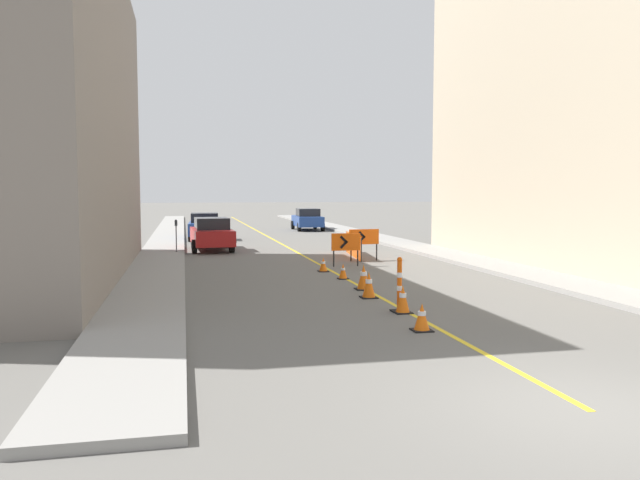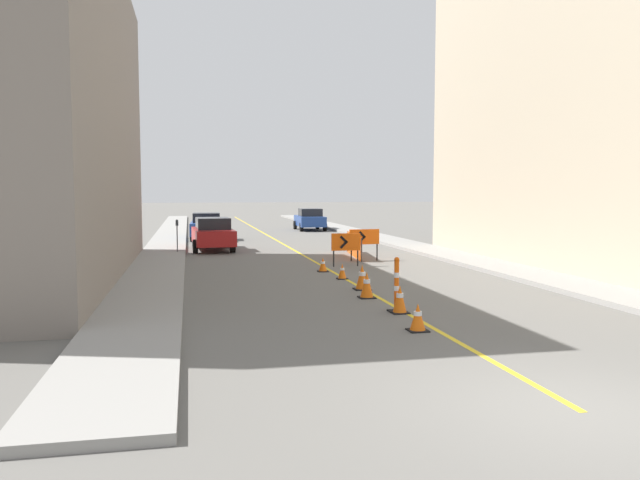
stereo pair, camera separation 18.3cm
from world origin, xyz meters
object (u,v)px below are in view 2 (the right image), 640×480
at_px(traffic_cone_nearest, 418,317).
at_px(traffic_cone_fourth, 362,277).
at_px(delineator_post_front, 397,288).
at_px(parked_car_curb_mid, 207,226).
at_px(traffic_cone_second, 400,299).
at_px(traffic_cone_farthest, 323,265).
at_px(traffic_cone_third, 367,285).
at_px(traffic_cone_fifth, 342,271).
at_px(parked_car_curb_near, 213,234).
at_px(arrow_barricade_secondary, 364,238).
at_px(parking_meter_near_curb, 177,229).
at_px(parked_car_curb_far, 310,219).
at_px(arrow_barricade_primary, 346,243).

bearing_deg(traffic_cone_nearest, traffic_cone_fourth, 86.32).
distance_m(delineator_post_front, parked_car_curb_mid, 23.60).
distance_m(traffic_cone_second, traffic_cone_farthest, 7.75).
xyz_separation_m(traffic_cone_third, traffic_cone_fifth, (0.22, 3.64, -0.10)).
bearing_deg(parked_car_curb_near, traffic_cone_fifth, -73.86).
height_order(traffic_cone_nearest, parked_car_curb_near, parked_car_curb_near).
height_order(traffic_cone_fourth, arrow_barricade_secondary, arrow_barricade_secondary).
height_order(traffic_cone_fourth, parked_car_curb_near, parked_car_curb_near).
bearing_deg(parked_car_curb_mid, parked_car_curb_near, -86.48).
xyz_separation_m(traffic_cone_second, traffic_cone_fifth, (0.05, 5.81, -0.08)).
distance_m(traffic_cone_nearest, arrow_barricade_secondary, 12.86).
xyz_separation_m(traffic_cone_fifth, traffic_cone_farthest, (-0.23, 1.94, 0.00)).
relative_size(delineator_post_front, parked_car_curb_near, 0.30).
bearing_deg(parking_meter_near_curb, arrow_barricade_secondary, -27.95).
xyz_separation_m(traffic_cone_nearest, traffic_cone_fifth, (0.31, 7.68, -0.03)).
bearing_deg(traffic_cone_nearest, arrow_barricade_secondary, 78.95).
distance_m(traffic_cone_farthest, parked_car_curb_far, 23.57).
relative_size(traffic_cone_farthest, delineator_post_front, 0.39).
bearing_deg(arrow_barricade_secondary, traffic_cone_farthest, -133.35).
bearing_deg(traffic_cone_farthest, parked_car_curb_far, 80.18).
distance_m(arrow_barricade_primary, parking_meter_near_curb, 8.51).
height_order(arrow_barricade_secondary, parked_car_curb_near, parked_car_curb_near).
bearing_deg(traffic_cone_second, traffic_cone_farthest, 91.33).
xyz_separation_m(parked_car_curb_near, parked_car_curb_mid, (-0.11, 6.80, 0.00)).
bearing_deg(parked_car_curb_near, parked_car_curb_far, 59.31).
height_order(parked_car_curb_near, parked_car_curb_mid, same).
bearing_deg(parking_meter_near_curb, traffic_cone_farthest, -53.55).
xyz_separation_m(traffic_cone_third, arrow_barricade_primary, (1.17, 6.91, 0.54)).
height_order(traffic_cone_nearest, arrow_barricade_secondary, arrow_barricade_secondary).
bearing_deg(parked_car_curb_mid, traffic_cone_fourth, -76.36).
relative_size(traffic_cone_nearest, traffic_cone_third, 0.81).
height_order(traffic_cone_nearest, traffic_cone_fourth, traffic_cone_fourth).
height_order(traffic_cone_fifth, parked_car_curb_far, parked_car_curb_far).
xyz_separation_m(traffic_cone_nearest, traffic_cone_third, (0.09, 4.04, 0.07)).
height_order(traffic_cone_third, traffic_cone_farthest, traffic_cone_third).
bearing_deg(parked_car_curb_near, traffic_cone_nearest, -82.40).
height_order(traffic_cone_fifth, delineator_post_front, delineator_post_front).
bearing_deg(traffic_cone_fourth, traffic_cone_farthest, 93.65).
xyz_separation_m(traffic_cone_fifth, parked_car_curb_mid, (-3.86, 17.65, 0.55)).
distance_m(traffic_cone_second, arrow_barricade_primary, 9.15).
distance_m(traffic_cone_farthest, arrow_barricade_secondary, 3.89).
relative_size(traffic_cone_nearest, parked_car_curb_far, 0.13).
bearing_deg(traffic_cone_fifth, traffic_cone_farthest, 96.71).
xyz_separation_m(traffic_cone_nearest, arrow_barricade_secondary, (2.46, 12.61, 0.66)).
xyz_separation_m(traffic_cone_fourth, traffic_cone_farthest, (-0.27, 4.18, -0.11)).
height_order(traffic_cone_fifth, parking_meter_near_curb, parking_meter_near_curb).
bearing_deg(delineator_post_front, parked_car_curb_mid, 99.23).
bearing_deg(traffic_cone_fourth, traffic_cone_nearest, -93.68).
bearing_deg(parked_car_curb_mid, traffic_cone_third, -77.75).
height_order(traffic_cone_farthest, parking_meter_near_curb, parking_meter_near_curb).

